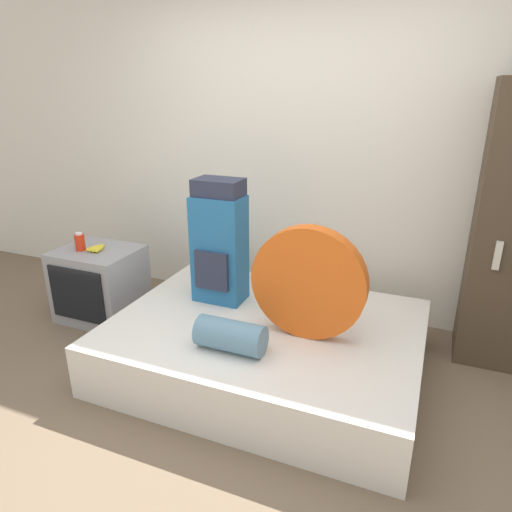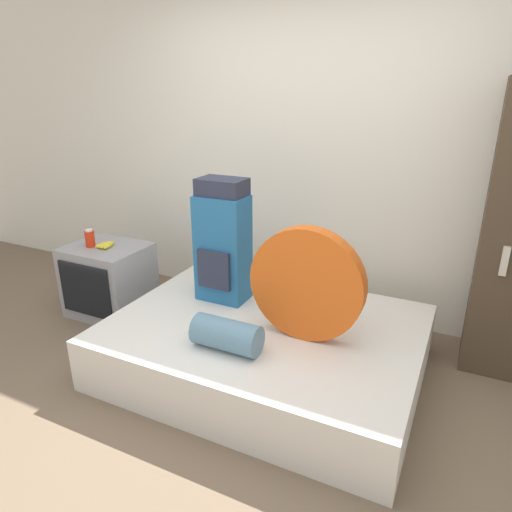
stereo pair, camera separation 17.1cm
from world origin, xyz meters
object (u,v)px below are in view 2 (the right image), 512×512
at_px(backpack, 223,243).
at_px(canister, 90,238).
at_px(tent_bag, 307,284).
at_px(sleeping_roll, 227,335).
at_px(television, 109,280).

relative_size(backpack, canister, 6.00).
xyz_separation_m(backpack, canister, (-1.18, -0.07, -0.12)).
xyz_separation_m(tent_bag, sleeping_roll, (-0.36, -0.33, -0.26)).
height_order(backpack, television, backpack).
bearing_deg(backpack, sleeping_roll, -58.76).
bearing_deg(sleeping_roll, television, 158.41).
distance_m(backpack, canister, 1.19).
height_order(tent_bag, canister, tent_bag).
relative_size(sleeping_roll, television, 0.65).
distance_m(television, canister, 0.38).
distance_m(sleeping_roll, canister, 1.64).
distance_m(backpack, sleeping_roll, 0.77).
xyz_separation_m(sleeping_roll, television, (-1.44, 0.57, -0.15)).
relative_size(sleeping_roll, canister, 2.79).
height_order(sleeping_roll, canister, canister).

